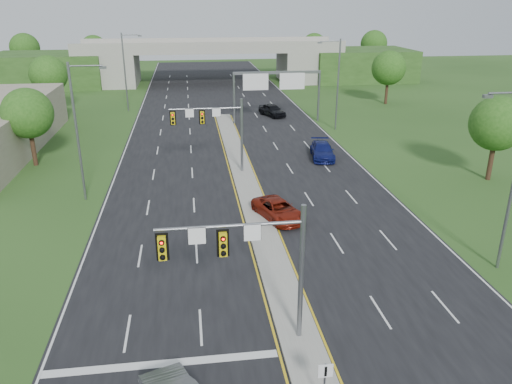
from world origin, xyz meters
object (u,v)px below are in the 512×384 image
at_px(sign_gantry, 276,83).
at_px(car_far_b, 322,151).
at_px(keep_right_sign, 325,378).
at_px(signal_mast_near, 253,255).
at_px(signal_mast_far, 217,125).
at_px(car_far_a, 278,210).
at_px(car_far_c, 272,110).
at_px(overpass, 211,64).

bearing_deg(sign_gantry, car_far_b, -83.08).
xyz_separation_m(keep_right_sign, car_far_b, (8.69, 32.93, -0.71)).
bearing_deg(sign_gantry, signal_mast_near, -101.25).
distance_m(signal_mast_far, car_far_b, 12.14).
relative_size(signal_mast_far, car_far_a, 1.38).
xyz_separation_m(signal_mast_far, keep_right_sign, (2.26, -29.45, -3.21)).
distance_m(sign_gantry, car_far_b, 17.22).
distance_m(signal_mast_near, car_far_c, 49.73).
height_order(keep_right_sign, overpass, overpass).
relative_size(sign_gantry, overpass, 0.14).
bearing_deg(signal_mast_near, sign_gantry, 78.75).
height_order(sign_gantry, car_far_a, sign_gantry).
distance_m(signal_mast_near, signal_mast_far, 25.00).
xyz_separation_m(keep_right_sign, car_far_a, (1.50, 18.50, -0.79)).
distance_m(overpass, car_far_c, 32.20).
distance_m(signal_mast_far, car_far_a, 12.25).
bearing_deg(car_far_c, sign_gantry, -115.85).
xyz_separation_m(car_far_a, car_far_b, (7.19, 14.43, 0.08)).
bearing_deg(car_far_a, signal_mast_far, 89.41).
bearing_deg(overpass, car_far_b, -80.44).
height_order(overpass, car_far_b, overpass).
height_order(signal_mast_far, car_far_c, signal_mast_far).
relative_size(signal_mast_far, car_far_b, 1.29).
bearing_deg(overpass, signal_mast_near, -91.62).
bearing_deg(keep_right_sign, signal_mast_near, 116.94).
height_order(signal_mast_near, car_far_c, signal_mast_near).
distance_m(signal_mast_far, car_far_c, 25.72).
relative_size(keep_right_sign, car_far_a, 0.43).
bearing_deg(sign_gantry, keep_right_sign, -97.70).
relative_size(signal_mast_far, keep_right_sign, 3.18).
bearing_deg(car_far_b, car_far_a, -108.27).
distance_m(keep_right_sign, car_far_b, 34.07).
distance_m(signal_mast_near, keep_right_sign, 5.94).
height_order(overpass, car_far_a, overpass).
xyz_separation_m(signal_mast_near, car_far_c, (9.14, 48.73, -3.87)).
distance_m(overpass, car_far_a, 66.10).
bearing_deg(signal_mast_far, sign_gantry, 65.89).
distance_m(keep_right_sign, sign_gantry, 50.04).
bearing_deg(car_far_c, signal_mast_far, -133.96).
relative_size(sign_gantry, car_far_a, 2.28).
distance_m(keep_right_sign, overpass, 84.55).
xyz_separation_m(signal_mast_far, car_far_b, (10.95, 3.48, -3.92)).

